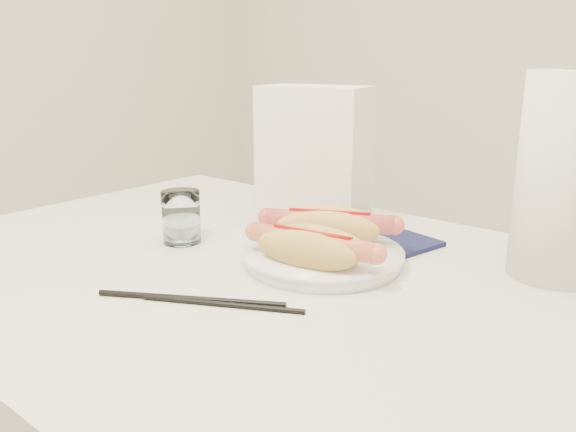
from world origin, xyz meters
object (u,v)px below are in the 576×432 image
Objects in this scene: plate at (322,258)px; water_glass at (181,217)px; napkin_box at (314,158)px; hotdog_left at (329,226)px; hotdog_right at (312,248)px; paper_towel_roll at (565,177)px; table at (270,308)px.

water_glass reaches higher than plate.
water_glass is 0.26m from napkin_box.
hotdog_left is 0.10m from hotdog_right.
hotdog_left is at bearing 103.80° from hotdog_right.
hotdog_left reaches higher than plate.
paper_towel_roll is (0.41, 0.02, 0.02)m from napkin_box.
plate is 1.20× the size of hotdog_right.
hotdog_right is at bearing -94.15° from hotdog_left.
paper_towel_roll is (0.26, 0.22, 0.10)m from hotdog_right.
plate is 0.24m from napkin_box.
plate is at bearing 56.72° from table.
napkin_box reaches higher than hotdog_right.
paper_towel_roll is at bearing -3.16° from hotdog_left.
plate is at bearing -60.36° from napkin_box.
table is 13.80× the size of water_glass.
paper_towel_roll is at bearing 31.76° from plate.
plate reaches higher than table.
paper_towel_roll is at bearing 36.67° from table.
plate is at bearing -91.87° from hotdog_left.
water_glass reaches higher than table.
hotdog_right is at bearing -69.85° from plate.
paper_towel_roll is (0.32, 0.24, 0.20)m from table.
paper_towel_roll is (0.52, 0.23, 0.10)m from water_glass.
table is at bearing -1.48° from water_glass.
paper_towel_roll reaches higher than hotdog_left.
hotdog_right reaches higher than plate.
hotdog_left is (-0.02, 0.04, 0.04)m from plate.
hotdog_left is at bearing -55.41° from napkin_box.
water_glass is (-0.20, 0.01, 0.10)m from table.
table is at bearing -143.33° from paper_towel_roll.
water_glass is at bearing -155.72° from paper_towel_roll.
hotdog_left is 0.68× the size of paper_towel_roll.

